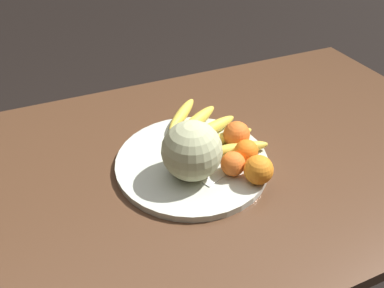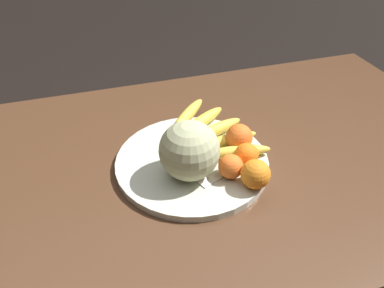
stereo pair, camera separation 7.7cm
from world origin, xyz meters
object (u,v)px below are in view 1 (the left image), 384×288
Objects in this scene: fruit_bowl at (192,162)px; orange_front_left at (246,151)px; melon at (192,151)px; orange_front_right at (258,170)px; banana_bunch at (208,130)px; produce_tag at (217,176)px; orange_back_left at (233,164)px; orange_mid_center at (237,134)px; kitchen_table at (209,181)px.

orange_front_left reaches higher than fruit_bowl.
melon is 0.16m from orange_front_left.
melon is at bearing 147.81° from orange_front_right.
banana_bunch is 5.27× the size of orange_front_left.
orange_back_left is at bearing -29.52° from produce_tag.
orange_front_left and orange_back_left have the same top height.
produce_tag is at bearing -127.01° from banana_bunch.
fruit_bowl is 0.14m from orange_front_left.
orange_mid_center reaches higher than orange_back_left.
fruit_bowl is 0.18m from orange_front_right.
kitchen_table is 22.04× the size of orange_mid_center.
banana_bunch is 3.66× the size of produce_tag.
orange_front_left is at bearing -92.33° from banana_bunch.
melon is 0.46× the size of banana_bunch.
kitchen_table is 0.12m from fruit_bowl.
produce_tag is (0.05, -0.03, -0.07)m from melon.
orange_mid_center is at bearing 83.75° from orange_front_left.
orange_front_right reaches higher than orange_front_left.
fruit_bowl is at bearing 66.51° from melon.
orange_front_right is at bearing -48.50° from orange_back_left.
orange_front_right is at bearing -50.65° from fruit_bowl.
fruit_bowl is 6.48× the size of orange_back_left.
fruit_bowl is 0.14m from orange_mid_center.
produce_tag is at bearing -70.88° from fruit_bowl.
orange_back_left is (0.09, -0.04, -0.04)m from melon.
melon is at bearing -158.63° from orange_mid_center.
fruit_bowl is at bearing 85.43° from produce_tag.
orange_front_left is at bearing -2.36° from melon.
orange_front_left is (0.04, -0.14, 0.01)m from banana_bunch.
fruit_bowl is (-0.06, -0.02, 0.11)m from kitchen_table.
kitchen_table is 3.97× the size of fruit_bowl.
orange_back_left is at bearing -85.05° from kitchen_table.
orange_front_left is at bearing -49.28° from kitchen_table.
banana_bunch is at bearing 69.92° from kitchen_table.
orange_front_left is 0.07m from orange_mid_center.
melon is 2.43× the size of orange_front_left.
orange_mid_center is at bearing 18.56° from produce_tag.
banana_bunch is 0.17m from orange_back_left.
orange_mid_center reaches higher than fruit_bowl.
orange_back_left is at bearing -150.71° from orange_front_left.
orange_back_left reaches higher than banana_bunch.
banana_bunch is (0.02, 0.07, 0.13)m from kitchen_table.
banana_bunch reaches higher than produce_tag.
produce_tag is at bearing 174.17° from orange_back_left.
orange_front_right is (0.03, -0.22, 0.02)m from banana_bunch.
kitchen_table is at bearing -128.81° from banana_bunch.
orange_mid_center reaches higher than orange_front_left.
fruit_bowl is at bearing 128.15° from orange_back_left.
fruit_bowl is 0.12m from banana_bunch.
kitchen_table is 4.96× the size of banana_bunch.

